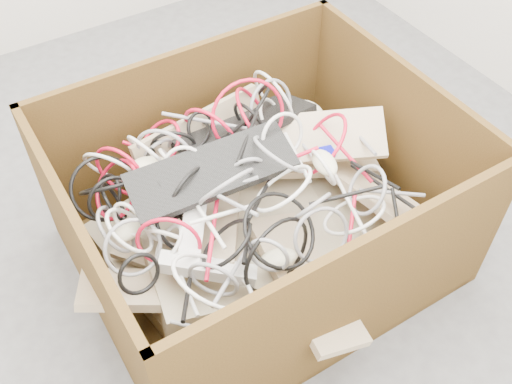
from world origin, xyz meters
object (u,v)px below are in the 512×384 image
cardboard_box (255,228)px  power_strip_left (195,212)px  vga_plug (327,152)px  power_strip_right (208,269)px

cardboard_box → power_strip_left: bearing=-174.8°
cardboard_box → vga_plug: bearing=3.4°
power_strip_left → power_strip_right: power_strip_left is taller
cardboard_box → vga_plug: size_ratio=25.04×
power_strip_right → cardboard_box: bearing=70.0°
power_strip_left → vga_plug: (0.50, 0.04, -0.04)m
cardboard_box → power_strip_right: (-0.26, -0.18, 0.18)m
power_strip_right → vga_plug: size_ratio=5.96×
cardboard_box → power_strip_left: cardboard_box is taller
power_strip_left → vga_plug: 0.50m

